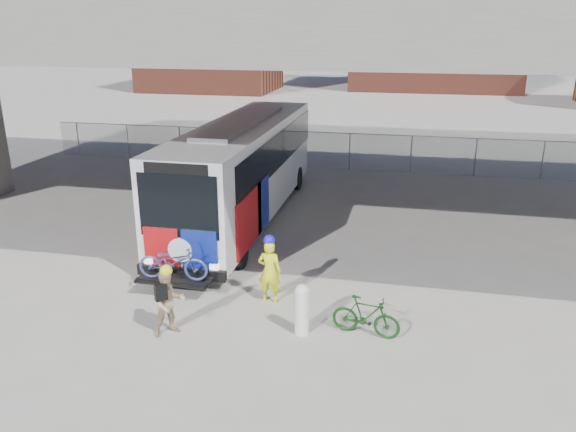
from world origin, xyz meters
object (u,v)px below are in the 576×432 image
(bike_parked, at_px, (366,316))
(cyclist_hivis, at_px, (270,269))
(bollard, at_px, (302,307))
(cyclist_tan, at_px, (169,302))
(bus, at_px, (243,163))

(bike_parked, bearing_deg, cyclist_hivis, 74.96)
(bollard, height_order, cyclist_hivis, cyclist_hivis)
(bollard, bearing_deg, bike_parked, 9.49)
(cyclist_hivis, xyz_separation_m, cyclist_tan, (-1.87, -2.12, -0.06))
(cyclist_hivis, bearing_deg, bollard, 129.66)
(bollard, distance_m, bike_parked, 1.50)
(cyclist_hivis, distance_m, bike_parked, 2.89)
(bollard, relative_size, bike_parked, 0.78)
(bus, bearing_deg, bollard, -64.53)
(cyclist_hivis, distance_m, cyclist_tan, 2.83)
(bus, relative_size, bollard, 10.21)
(cyclist_tan, relative_size, bike_parked, 1.09)
(bus, height_order, bollard, bus)
(bus, distance_m, cyclist_hivis, 6.92)
(bus, xyz_separation_m, bollard, (3.69, -7.76, -1.43))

